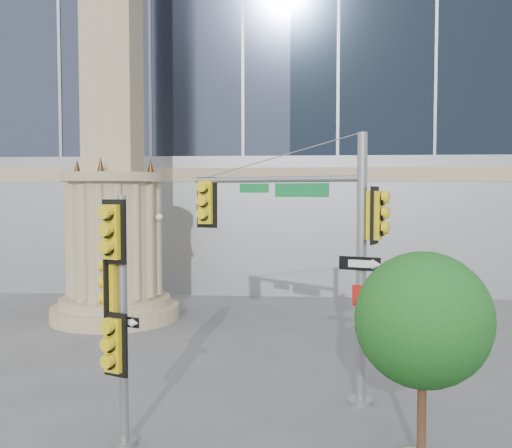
{
  "coord_description": "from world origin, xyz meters",
  "views": [
    {
      "loc": [
        0.41,
        -10.31,
        4.38
      ],
      "look_at": [
        -0.53,
        2.0,
        3.73
      ],
      "focal_mm": 40.0,
      "sensor_mm": 36.0,
      "label": 1
    }
  ],
  "objects": [
    {
      "name": "secondary_signal_pole",
      "position": [
        -2.7,
        -0.89,
        2.56
      ],
      "size": [
        0.74,
        0.73,
        4.36
      ],
      "rotation": [
        0.0,
        0.0,
        -0.41
      ],
      "color": "slate",
      "rests_on": "ground"
    },
    {
      "name": "ground",
      "position": [
        0.0,
        0.0,
        0.0
      ],
      "size": [
        120.0,
        120.0,
        0.0
      ],
      "primitive_type": "plane",
      "color": "#545456",
      "rests_on": "ground"
    },
    {
      "name": "main_signal_pole",
      "position": [
        0.73,
        1.86,
        3.49
      ],
      "size": [
        4.17,
        1.9,
        5.64
      ],
      "rotation": [
        0.0,
        0.0,
        -0.36
      ],
      "color": "slate",
      "rests_on": "ground"
    },
    {
      "name": "monument",
      "position": [
        -6.0,
        9.0,
        5.52
      ],
      "size": [
        4.4,
        4.4,
        16.6
      ],
      "color": "tan",
      "rests_on": "ground"
    },
    {
      "name": "street_tree",
      "position": [
        2.42,
        -1.16,
        2.29
      ],
      "size": [
        2.23,
        2.18,
        3.47
      ],
      "color": "tan",
      "rests_on": "ground"
    }
  ]
}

